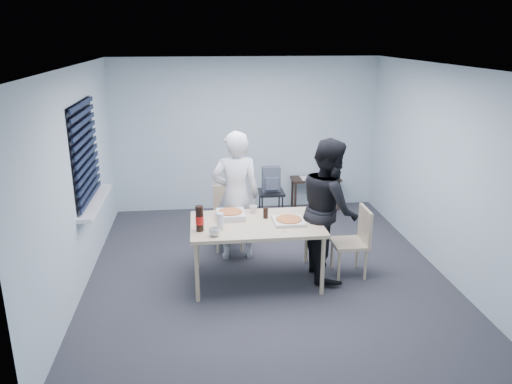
{
  "coord_description": "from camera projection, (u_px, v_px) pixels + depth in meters",
  "views": [
    {
      "loc": [
        -0.81,
        -5.88,
        2.96
      ],
      "look_at": [
        -0.11,
        0.1,
        1.04
      ],
      "focal_mm": 35.0,
      "sensor_mm": 36.0,
      "label": 1
    }
  ],
  "objects": [
    {
      "name": "mug_b",
      "position": [
        253.0,
        209.0,
        6.36
      ],
      "size": [
        0.1,
        0.1,
        0.09
      ],
      "primitive_type": "imported",
      "color": "silver",
      "rests_on": "dining_table"
    },
    {
      "name": "cola_glass",
      "position": [
        266.0,
        213.0,
        6.17
      ],
      "size": [
        0.07,
        0.07,
        0.14
      ],
      "primitive_type": "cylinder",
      "rotation": [
        0.0,
        0.0,
        0.2
      ],
      "color": "black",
      "rests_on": "dining_table"
    },
    {
      "name": "rubber_band",
      "position": [
        285.0,
        231.0,
        5.77
      ],
      "size": [
        0.06,
        0.06,
        0.0
      ],
      "primitive_type": "torus",
      "rotation": [
        0.0,
        0.0,
        0.16
      ],
      "color": "red",
      "rests_on": "dining_table"
    },
    {
      "name": "chair_right",
      "position": [
        356.0,
        237.0,
        6.27
      ],
      "size": [
        0.42,
        0.42,
        0.89
      ],
      "color": "beige",
      "rests_on": "ground"
    },
    {
      "name": "stool",
      "position": [
        271.0,
        198.0,
        7.98
      ],
      "size": [
        0.4,
        0.4,
        0.56
      ],
      "color": "black",
      "rests_on": "ground"
    },
    {
      "name": "person_white",
      "position": [
        236.0,
        196.0,
        6.66
      ],
      "size": [
        0.65,
        0.42,
        1.77
      ],
      "primitive_type": "imported",
      "rotation": [
        0.0,
        0.0,
        3.14
      ],
      "color": "silver",
      "rests_on": "ground"
    },
    {
      "name": "pizza_box_b",
      "position": [
        289.0,
        221.0,
        6.03
      ],
      "size": [
        0.37,
        0.37,
        0.05
      ],
      "rotation": [
        0.0,
        0.0,
        -0.12
      ],
      "color": "silver",
      "rests_on": "dining_table"
    },
    {
      "name": "backpack",
      "position": [
        271.0,
        180.0,
        7.88
      ],
      "size": [
        0.29,
        0.21,
        0.4
      ],
      "rotation": [
        0.0,
        0.0,
        -0.16
      ],
      "color": "#575D65",
      "rests_on": "stool"
    },
    {
      "name": "pizza_box_a",
      "position": [
        231.0,
        214.0,
        6.19
      ],
      "size": [
        0.35,
        0.35,
        0.09
      ],
      "rotation": [
        0.0,
        0.0,
        -0.12
      ],
      "color": "silver",
      "rests_on": "dining_table"
    },
    {
      "name": "papers",
      "position": [
        307.0,
        178.0,
        8.64
      ],
      "size": [
        0.29,
        0.35,
        0.01
      ],
      "primitive_type": "cube",
      "rotation": [
        0.0,
        0.0,
        -0.24
      ],
      "color": "white",
      "rests_on": "side_table"
    },
    {
      "name": "chair_far",
      "position": [
        228.0,
        212.0,
        7.14
      ],
      "size": [
        0.42,
        0.42,
        0.89
      ],
      "color": "beige",
      "rests_on": "ground"
    },
    {
      "name": "dining_table",
      "position": [
        256.0,
        227.0,
        6.06
      ],
      "size": [
        1.58,
        1.0,
        0.77
      ],
      "color": "beige",
      "rests_on": "ground"
    },
    {
      "name": "plastic_cups",
      "position": [
        220.0,
        221.0,
        5.83
      ],
      "size": [
        0.09,
        0.09,
        0.19
      ],
      "primitive_type": "cylinder",
      "rotation": [
        0.0,
        0.0,
        0.12
      ],
      "color": "silver",
      "rests_on": "dining_table"
    },
    {
      "name": "mug_a",
      "position": [
        214.0,
        232.0,
        5.63
      ],
      "size": [
        0.17,
        0.17,
        0.1
      ],
      "primitive_type": "imported",
      "rotation": [
        0.0,
        0.0,
        0.52
      ],
      "color": "silver",
      "rests_on": "dining_table"
    },
    {
      "name": "black_box",
      "position": [
        328.0,
        176.0,
        8.68
      ],
      "size": [
        0.15,
        0.11,
        0.06
      ],
      "primitive_type": "cube",
      "rotation": [
        0.0,
        0.0,
        -0.18
      ],
      "color": "black",
      "rests_on": "side_table"
    },
    {
      "name": "soda_bottle",
      "position": [
        200.0,
        219.0,
        5.75
      ],
      "size": [
        0.1,
        0.1,
        0.3
      ],
      "rotation": [
        0.0,
        0.0,
        -0.19
      ],
      "color": "black",
      "rests_on": "dining_table"
    },
    {
      "name": "person_black",
      "position": [
        329.0,
        209.0,
        6.17
      ],
      "size": [
        0.47,
        0.86,
        1.77
      ],
      "primitive_type": "imported",
      "rotation": [
        0.0,
        0.0,
        1.57
      ],
      "color": "black",
      "rests_on": "ground"
    },
    {
      "name": "room",
      "position": [
        88.0,
        160.0,
        6.25
      ],
      "size": [
        5.0,
        5.0,
        5.0
      ],
      "color": "#343339",
      "rests_on": "ground"
    },
    {
      "name": "side_table",
      "position": [
        316.0,
        182.0,
        8.69
      ],
      "size": [
        0.84,
        0.37,
        0.56
      ],
      "color": "#312417",
      "rests_on": "ground"
    }
  ]
}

